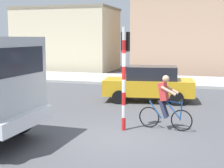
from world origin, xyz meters
The scene contains 7 objects.
ground_plane centered at (0.00, 0.00, 0.00)m, with size 120.00×120.00×0.00m, color #4C4C51.
sidewalk_far centered at (0.00, 12.90, 0.08)m, with size 80.00×5.00×0.16m, color #ADADA8.
cyclist centered at (1.25, 1.27, 0.86)m, with size 1.72×0.54×1.72m.
traffic_light_pole centered at (0.03, 0.88, 2.07)m, with size 0.24×0.43×3.20m.
car_red_near centered at (-0.08, 5.83, 0.82)m, with size 4.20×2.30×1.60m.
building_corner_left centered at (-9.97, 18.92, 2.75)m, with size 8.62×5.52×5.50m.
building_mid_block centered at (0.33, 20.87, 3.18)m, with size 8.25×7.91×6.35m.
Camera 1 is at (2.62, -9.15, 2.88)m, focal length 54.05 mm.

